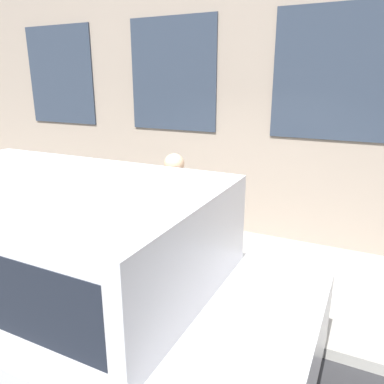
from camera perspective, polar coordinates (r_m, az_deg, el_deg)
The scene contains 6 objects.
ground_plane at distance 4.72m, azimuth -3.57°, elevation -17.73°, with size 80.00×80.00×0.00m, color #2D2D30.
sidewalk at distance 5.65m, azimuth 2.80°, elevation -10.76°, with size 2.50×60.00×0.12m.
building_facade at distance 6.42m, azimuth 8.90°, elevation 26.40°, with size 0.33×40.00×7.52m.
fire_hydrant at distance 4.75m, azimuth 2.80°, elevation -9.96°, with size 0.33×0.45×0.81m.
person at distance 4.96m, azimuth -2.65°, elevation -1.60°, with size 0.40×0.26×1.65m.
parked_truck_silver_near at distance 3.62m, azimuth -21.61°, elevation -10.41°, with size 2.02×4.77×1.89m.
Camera 1 is at (-3.36, -1.96, 2.67)m, focal length 35.00 mm.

